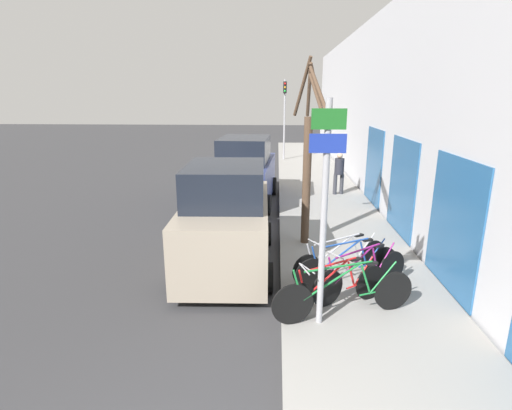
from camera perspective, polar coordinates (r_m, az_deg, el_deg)
The scene contains 14 objects.
ground_plane at distance 13.59m, azimuth -0.86°, elevation -0.75°, with size 80.00×80.00×0.00m, color #333335.
sidewalk_curb at distance 16.34m, azimuth 8.94°, elevation 2.12°, with size 3.20×32.00×0.15m.
building_facade at distance 16.10m, azimuth 15.82°, elevation 12.86°, with size 0.23×32.00×6.50m.
signpost at distance 6.19m, azimuth 9.74°, elevation -0.29°, with size 0.54×0.12×3.61m.
bicycle_0 at distance 7.01m, azimuth 12.55°, elevation -12.34°, with size 2.45×0.83×0.98m.
bicycle_1 at distance 7.23m, azimuth 11.39°, elevation -11.60°, with size 1.95×1.11×0.91m.
bicycle_2 at distance 7.81m, azimuth 14.83°, elevation -9.60°, with size 1.96×1.34×0.95m.
bicycle_3 at distance 8.12m, azimuth 13.05°, elevation -8.50°, with size 2.15×0.96×0.94m.
bicycle_4 at distance 8.48m, azimuth 12.09°, elevation -7.54°, with size 2.06×1.20×0.87m.
parked_car_0 at distance 8.94m, azimuth -4.22°, elevation -2.28°, with size 2.14×4.19×2.36m.
parked_car_1 at distance 14.24m, azimuth -1.54°, elevation 4.50°, with size 2.24×4.63×2.38m.
pedestrian_near at distance 15.33m, azimuth 11.79°, elevation 4.86°, with size 0.40×0.35×1.57m.
street_tree at distance 9.81m, azimuth 7.46°, elevation 6.58°, with size 0.81×2.03×4.51m.
traffic_light at distance 23.36m, azimuth 4.10°, elevation 13.55°, with size 0.20×0.30×4.50m.
Camera 1 is at (0.88, -1.82, 3.79)m, focal length 28.00 mm.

